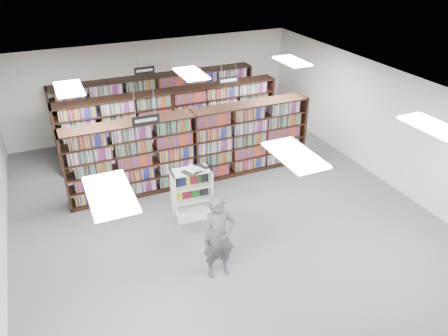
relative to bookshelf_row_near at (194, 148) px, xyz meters
name	(u,v)px	position (x,y,z in m)	size (l,w,h in m)	color
floor	(222,217)	(0.00, -2.00, -1.05)	(12.00, 12.00, 0.00)	#4C4C50
ceiling	(222,96)	(0.00, -2.00, 2.15)	(10.00, 12.00, 0.10)	white
wall_back	(154,87)	(0.00, 4.00, 0.55)	(10.00, 0.10, 3.20)	silver
wall_right	(388,127)	(5.00, -2.00, 0.55)	(0.10, 12.00, 3.20)	silver
bookshelf_row_near	(194,148)	(0.00, 0.00, 0.00)	(7.00, 0.60, 2.10)	black
bookshelf_row_mid	(172,122)	(0.00, 2.00, 0.00)	(7.00, 0.60, 2.10)	black
bookshelf_row_far	(157,105)	(0.00, 3.70, 0.00)	(7.00, 0.60, 2.10)	black
aisle_sign_left	(146,119)	(-1.50, -1.00, 1.48)	(0.65, 0.02, 0.80)	#B2B2B7
aisle_sign_right	(228,80)	(1.50, 1.00, 1.48)	(0.65, 0.02, 0.80)	#B2B2B7
aisle_sign_center	(144,70)	(-0.50, 3.00, 1.48)	(0.65, 0.02, 0.80)	#B2B2B7
troffer_front_left	(110,194)	(-3.00, -5.00, 2.11)	(0.60, 1.20, 0.04)	white
troffer_front_center	(295,155)	(0.00, -5.00, 2.11)	(0.60, 1.20, 0.04)	white
troffer_front_right	(432,126)	(3.00, -5.00, 2.11)	(0.60, 1.20, 0.04)	white
troffer_back_left	(69,89)	(-3.00, 0.00, 2.11)	(0.60, 1.20, 0.04)	white
troffer_back_center	(191,74)	(0.00, 0.00, 2.11)	(0.60, 1.20, 0.04)	white
troffer_back_right	(292,61)	(3.00, 0.00, 2.11)	(0.60, 1.20, 0.04)	white
endcap_display	(192,200)	(-0.68, -1.65, -0.58)	(0.99, 0.54, 1.35)	white
open_book	(195,169)	(-0.60, -1.74, 0.33)	(0.72, 0.59, 0.13)	black
shopper	(219,237)	(-0.88, -3.86, -0.11)	(0.69, 0.45, 1.88)	#4C4751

